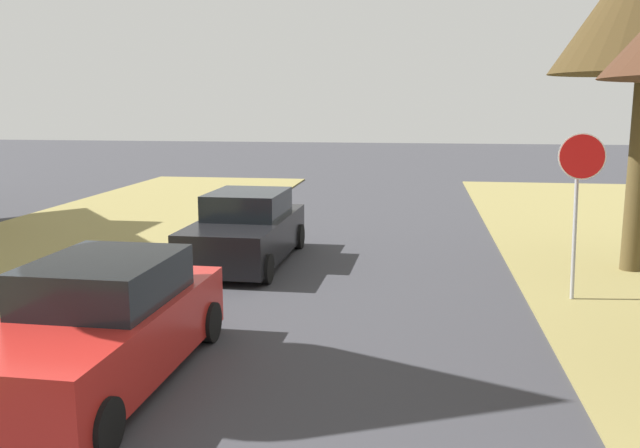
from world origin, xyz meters
name	(u,v)px	position (x,y,z in m)	size (l,w,h in m)	color
stop_sign_far	(580,180)	(4.40, 11.65, 2.19)	(0.81, 0.38, 2.96)	#9EA0A5
parked_sedan_red	(101,327)	(-2.32, 7.13, 0.72)	(2.01, 4.43, 1.57)	red
parked_sedan_black	(246,230)	(-2.16, 13.74, 0.72)	(2.01, 4.43, 1.57)	black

